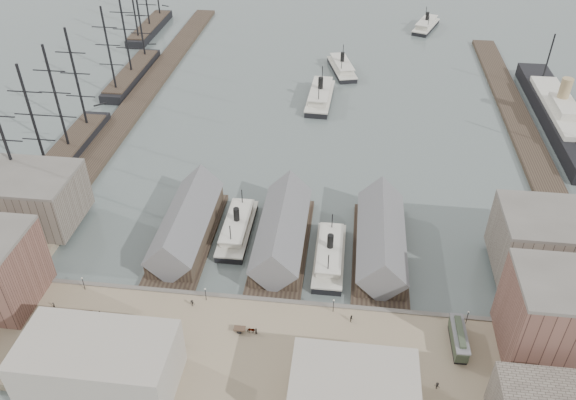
# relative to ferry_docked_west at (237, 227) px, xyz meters

# --- Properties ---
(ground) EXTENTS (900.00, 900.00, 0.00)m
(ground) POSITION_rel_ferry_docked_west_xyz_m (13.00, -20.84, -2.13)
(ground) COLOR #4A5653
(ground) RESTS_ON ground
(quay) EXTENTS (180.00, 30.00, 2.00)m
(quay) POSITION_rel_ferry_docked_west_xyz_m (13.00, -40.84, -1.13)
(quay) COLOR #837258
(quay) RESTS_ON ground
(seawall) EXTENTS (180.00, 1.20, 2.30)m
(seawall) POSITION_rel_ferry_docked_west_xyz_m (13.00, -26.04, -0.98)
(seawall) COLOR #59544C
(seawall) RESTS_ON ground
(west_wharf) EXTENTS (10.00, 220.00, 1.60)m
(west_wharf) POSITION_rel_ferry_docked_west_xyz_m (-55.00, 79.16, -1.33)
(west_wharf) COLOR #2D231C
(west_wharf) RESTS_ON ground
(east_wharf) EXTENTS (10.00, 180.00, 1.60)m
(east_wharf) POSITION_rel_ferry_docked_west_xyz_m (91.00, 69.16, -1.33)
(east_wharf) COLOR #2D231C
(east_wharf) RESTS_ON ground
(ferry_shed_west) EXTENTS (14.00, 42.00, 12.60)m
(ferry_shed_west) POSITION_rel_ferry_docked_west_xyz_m (-13.00, -3.96, 2.51)
(ferry_shed_west) COLOR #2D231C
(ferry_shed_west) RESTS_ON ground
(ferry_shed_center) EXTENTS (14.00, 42.00, 12.60)m
(ferry_shed_center) POSITION_rel_ferry_docked_west_xyz_m (13.00, -3.96, 2.51)
(ferry_shed_center) COLOR #2D231C
(ferry_shed_center) RESTS_ON ground
(ferry_shed_east) EXTENTS (14.00, 42.00, 12.60)m
(ferry_shed_east) POSITION_rel_ferry_docked_west_xyz_m (39.00, -3.96, 2.51)
(ferry_shed_east) COLOR #2D231C
(ferry_shed_east) RESTS_ON ground
(warehouse_west_back) EXTENTS (26.00, 20.00, 14.00)m
(warehouse_west_back) POSITION_rel_ferry_docked_west_xyz_m (-57.00, -2.84, 6.87)
(warehouse_west_back) COLOR #60564C
(warehouse_west_back) RESTS_ON west_land
(warehouse_east_back) EXTENTS (28.00, 20.00, 15.00)m
(warehouse_east_back) POSITION_rel_ferry_docked_west_xyz_m (81.00, -5.84, 7.37)
(warehouse_east_back) COLOR #60564C
(warehouse_east_back) RESTS_ON east_land
(street_bldg_center) EXTENTS (24.00, 16.00, 10.00)m
(street_bldg_center) POSITION_rel_ferry_docked_west_xyz_m (33.00, -52.84, 4.87)
(street_bldg_center) COLOR gray
(street_bldg_center) RESTS_ON quay
(street_bldg_west) EXTENTS (30.00, 16.00, 12.00)m
(street_bldg_west) POSITION_rel_ferry_docked_west_xyz_m (-17.00, -52.84, 5.87)
(street_bldg_west) COLOR gray
(street_bldg_west) RESTS_ON quay
(lamp_post_far_w) EXTENTS (0.44, 0.44, 3.92)m
(lamp_post_far_w) POSITION_rel_ferry_docked_west_xyz_m (-32.00, -27.84, 2.58)
(lamp_post_far_w) COLOR black
(lamp_post_far_w) RESTS_ON quay
(lamp_post_near_w) EXTENTS (0.44, 0.44, 3.92)m
(lamp_post_near_w) POSITION_rel_ferry_docked_west_xyz_m (-2.00, -27.84, 2.58)
(lamp_post_near_w) COLOR black
(lamp_post_near_w) RESTS_ON quay
(lamp_post_near_e) EXTENTS (0.44, 0.44, 3.92)m
(lamp_post_near_e) POSITION_rel_ferry_docked_west_xyz_m (28.00, -27.84, 2.58)
(lamp_post_near_e) COLOR black
(lamp_post_near_e) RESTS_ON quay
(lamp_post_far_e) EXTENTS (0.44, 0.44, 3.92)m
(lamp_post_far_e) POSITION_rel_ferry_docked_west_xyz_m (58.00, -27.84, 2.58)
(lamp_post_far_e) COLOR black
(lamp_post_far_e) RESTS_ON quay
(ferry_docked_west) EXTENTS (7.64, 25.45, 9.09)m
(ferry_docked_west) POSITION_rel_ferry_docked_west_xyz_m (0.00, 0.00, 0.00)
(ferry_docked_west) COLOR black
(ferry_docked_west) RESTS_ON ground
(ferry_docked_east) EXTENTS (7.63, 25.43, 9.08)m
(ferry_docked_east) POSITION_rel_ferry_docked_west_xyz_m (26.00, -8.20, -0.00)
(ferry_docked_east) COLOR black
(ferry_docked_east) RESTS_ON ground
(ferry_open_near) EXTENTS (10.17, 30.43, 10.75)m
(ferry_open_near) POSITION_rel_ferry_docked_west_xyz_m (16.56, 85.48, 0.39)
(ferry_open_near) COLOR black
(ferry_open_near) RESTS_ON ground
(ferry_open_mid) EXTENTS (14.60, 27.35, 9.36)m
(ferry_open_mid) POSITION_rel_ferry_docked_west_xyz_m (23.84, 115.96, 0.06)
(ferry_open_mid) COLOR black
(ferry_open_mid) RESTS_ON ground
(ferry_open_far) EXTENTS (16.20, 27.09, 9.28)m
(ferry_open_far) POSITION_rel_ferry_docked_west_xyz_m (64.81, 176.79, 0.04)
(ferry_open_far) COLOR black
(ferry_open_far) RESTS_ON ground
(sailing_ship_near) EXTENTS (9.39, 64.68, 38.60)m
(sailing_ship_near) POSITION_rel_ferry_docked_west_xyz_m (-64.08, 26.81, 0.70)
(sailing_ship_near) COLOR black
(sailing_ship_near) RESTS_ON ground
(sailing_ship_mid) EXTENTS (8.81, 50.89, 36.21)m
(sailing_ship_mid) POSITION_rel_ferry_docked_west_xyz_m (-64.93, 97.62, 0.46)
(sailing_ship_mid) COLOR black
(sailing_ship_mid) RESTS_ON ground
(sailing_ship_far) EXTENTS (8.86, 49.22, 36.42)m
(sailing_ship_far) POSITION_rel_ferry_docked_west_xyz_m (-76.08, 155.69, 0.50)
(sailing_ship_far) COLOR black
(sailing_ship_far) RESTS_ON ground
(ocean_steamer) EXTENTS (11.79, 86.16, 17.23)m
(ocean_steamer) POSITION_rel_ferry_docked_west_xyz_m (105.00, 78.69, 1.58)
(ocean_steamer) COLOR black
(ocean_steamer) RESTS_ON ground
(tram) EXTENTS (3.17, 11.35, 4.02)m
(tram) POSITION_rel_ferry_docked_west_xyz_m (55.27, -34.39, 1.93)
(tram) COLOR black
(tram) RESTS_ON quay
(horse_cart_left) EXTENTS (4.76, 1.72, 1.72)m
(horse_cart_left) POSITION_rel_ferry_docked_west_xyz_m (-26.03, -36.19, 0.73)
(horse_cart_left) COLOR black
(horse_cart_left) RESTS_ON quay
(horse_cart_center) EXTENTS (4.84, 1.58, 1.53)m
(horse_cart_center) POSITION_rel_ferry_docked_west_xyz_m (9.42, -36.36, 0.66)
(horse_cart_center) COLOR black
(horse_cart_center) RESTS_ON quay
(horse_cart_right) EXTENTS (4.67, 3.46, 1.46)m
(horse_cart_right) POSITION_rel_ferry_docked_west_xyz_m (27.84, -45.66, 0.63)
(horse_cart_right) COLOR black
(horse_cart_right) RESTS_ON quay
(pedestrian_0) EXTENTS (0.75, 0.78, 1.73)m
(pedestrian_0) POSITION_rel_ferry_docked_west_xyz_m (-36.52, -34.51, 0.74)
(pedestrian_0) COLOR black
(pedestrian_0) RESTS_ON quay
(pedestrian_1) EXTENTS (0.83, 0.65, 1.68)m
(pedestrian_1) POSITION_rel_ferry_docked_west_xyz_m (-20.88, -42.01, 0.71)
(pedestrian_1) COLOR black
(pedestrian_1) RESTS_ON quay
(pedestrian_2) EXTENTS (1.21, 0.78, 1.78)m
(pedestrian_2) POSITION_rel_ferry_docked_west_xyz_m (-4.78, -30.01, 0.76)
(pedestrian_2) COLOR black
(pedestrian_2) RESTS_ON quay
(pedestrian_3) EXTENTS (1.09, 1.05, 1.82)m
(pedestrian_3) POSITION_rel_ferry_docked_west_xyz_m (-4.22, -41.26, 0.78)
(pedestrian_3) COLOR black
(pedestrian_3) RESTS_ON quay
(pedestrian_4) EXTENTS (0.68, 0.88, 1.59)m
(pedestrian_4) POSITION_rel_ferry_docked_west_xyz_m (11.43, -36.43, 0.67)
(pedestrian_4) COLOR black
(pedestrian_4) RESTS_ON quay
(pedestrian_5) EXTENTS (0.69, 0.61, 1.58)m
(pedestrian_5) POSITION_rel_ferry_docked_west_xyz_m (25.28, -44.15, 0.66)
(pedestrian_5) COLOR black
(pedestrian_5) RESTS_ON quay
(pedestrian_6) EXTENTS (0.70, 0.89, 1.79)m
(pedestrian_6) POSITION_rel_ferry_docked_west_xyz_m (32.28, -30.22, 0.77)
(pedestrian_6) COLOR black
(pedestrian_6) RESTS_ON quay
(pedestrian_7) EXTENTS (1.29, 1.08, 1.74)m
(pedestrian_7) POSITION_rel_ferry_docked_west_xyz_m (49.85, -46.08, 0.74)
(pedestrian_7) COLOR black
(pedestrian_7) RESTS_ON quay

